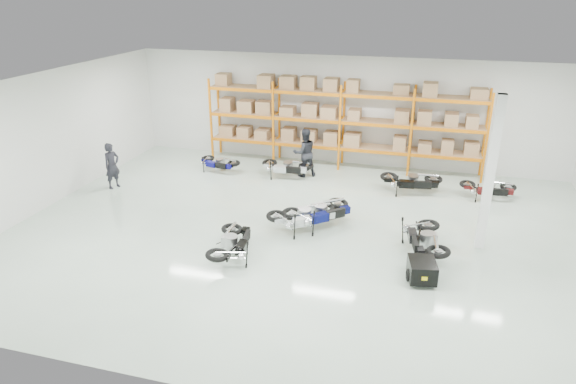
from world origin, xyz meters
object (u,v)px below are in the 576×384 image
(moto_touring_right, at_px, (425,234))
(moto_back_c, at_px, (412,177))
(moto_back_a, at_px, (218,160))
(moto_blue_centre, at_px, (320,208))
(person_left, at_px, (112,166))
(person_back, at_px, (305,153))
(moto_back_d, at_px, (489,185))
(trailer, at_px, (422,270))
(moto_black_far_left, at_px, (233,239))
(moto_back_b, at_px, (286,164))
(moto_silver_left, at_px, (304,212))

(moto_touring_right, height_order, moto_back_c, moto_touring_right)
(moto_back_c, bearing_deg, moto_back_a, 81.34)
(moto_blue_centre, xyz_separation_m, moto_back_a, (-5.11, 3.91, -0.14))
(moto_back_c, height_order, person_left, person_left)
(moto_touring_right, relative_size, person_back, 1.01)
(moto_back_d, bearing_deg, person_back, 80.44)
(trailer, height_order, person_back, person_back)
(moto_black_far_left, height_order, moto_back_c, moto_back_c)
(moto_black_far_left, height_order, moto_back_d, moto_black_far_left)
(trailer, bearing_deg, moto_blue_centre, 131.51)
(moto_back_d, bearing_deg, moto_back_b, 83.35)
(moto_black_far_left, height_order, person_back, person_back)
(moto_back_c, height_order, moto_back_d, moto_back_c)
(moto_back_b, bearing_deg, moto_touring_right, -133.72)
(moto_touring_right, bearing_deg, person_back, 121.88)
(person_left, xyz_separation_m, person_back, (6.61, 3.17, 0.10))
(moto_silver_left, bearing_deg, moto_blue_centre, -84.67)
(moto_black_far_left, relative_size, moto_back_b, 1.04)
(moto_back_c, bearing_deg, moto_black_far_left, 137.32)
(moto_black_far_left, xyz_separation_m, person_back, (0.33, 6.97, 0.39))
(moto_blue_centre, relative_size, moto_back_d, 1.20)
(moto_blue_centre, distance_m, trailer, 4.13)
(moto_black_far_left, bearing_deg, moto_back_b, -93.97)
(moto_touring_right, relative_size, person_left, 1.13)
(trailer, distance_m, person_left, 12.03)
(moto_back_b, bearing_deg, moto_back_c, -95.69)
(moto_touring_right, relative_size, moto_back_a, 1.25)
(moto_back_a, relative_size, person_back, 0.80)
(moto_black_far_left, relative_size, trailer, 1.28)
(moto_black_far_left, height_order, moto_touring_right, moto_touring_right)
(moto_back_a, bearing_deg, person_back, -69.53)
(moto_black_far_left, bearing_deg, person_left, -37.93)
(moto_blue_centre, bearing_deg, moto_black_far_left, 100.55)
(moto_blue_centre, bearing_deg, moto_back_a, 9.03)
(moto_blue_centre, relative_size, trailer, 1.37)
(moto_blue_centre, xyz_separation_m, moto_back_c, (2.64, 3.66, -0.02))
(moto_touring_right, bearing_deg, person_left, 159.09)
(person_left, bearing_deg, person_back, -44.43)
(moto_silver_left, height_order, person_back, person_back)
(moto_black_far_left, xyz_separation_m, moto_back_d, (7.24, 6.42, -0.06))
(moto_silver_left, bearing_deg, moto_back_b, -15.30)
(moto_touring_right, bearing_deg, moto_back_a, 139.42)
(moto_touring_right, xyz_separation_m, person_left, (-11.42, 2.12, 0.27))
(moto_blue_centre, xyz_separation_m, moto_touring_right, (3.24, -0.94, -0.02))
(trailer, bearing_deg, moto_touring_right, 79.64)
(person_left, bearing_deg, moto_blue_centre, -78.22)
(moto_blue_centre, bearing_deg, moto_silver_left, 89.45)
(person_left, bearing_deg, moto_back_c, -57.14)
(moto_back_a, bearing_deg, moto_back_c, -78.44)
(moto_back_a, height_order, moto_back_c, moto_back_c)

